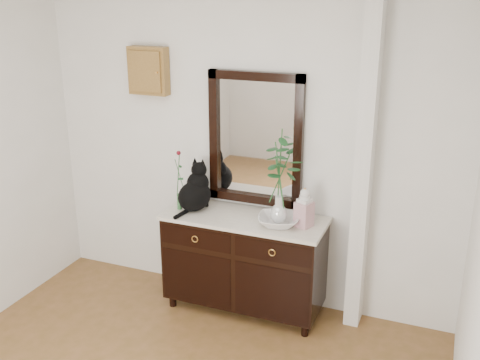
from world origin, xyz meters
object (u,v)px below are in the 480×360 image
at_px(sideboard, 244,259).
at_px(lotus_bowl, 278,221).
at_px(ginger_jar, 304,207).
at_px(cat, 194,187).

xyz_separation_m(sideboard, lotus_bowl, (0.31, -0.06, 0.42)).
bearing_deg(ginger_jar, cat, -179.81).
distance_m(sideboard, ginger_jar, 0.73).
distance_m(cat, ginger_jar, 0.94).
bearing_deg(lotus_bowl, ginger_jar, 17.62).
xyz_separation_m(cat, ginger_jar, (0.94, 0.00, -0.04)).
height_order(sideboard, lotus_bowl, lotus_bowl).
relative_size(lotus_bowl, ginger_jar, 1.02).
bearing_deg(cat, ginger_jar, 7.22).
bearing_deg(lotus_bowl, cat, 175.73).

